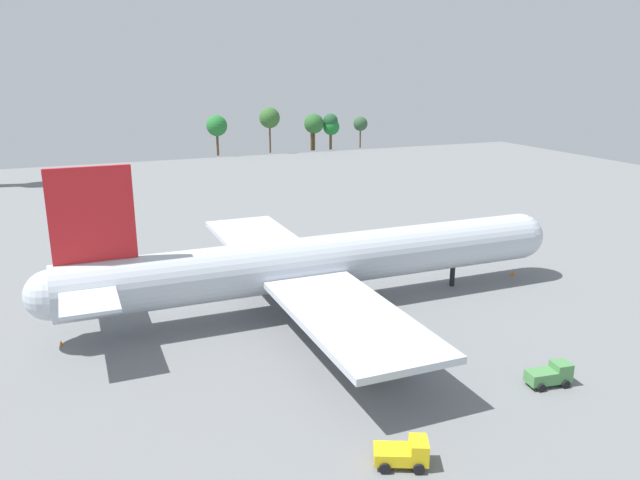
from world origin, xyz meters
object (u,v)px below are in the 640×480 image
object	(u,v)px
safety_cone_nose	(513,273)
cargo_airplane	(318,262)
baggage_tug	(550,375)
catering_truck	(404,453)
safety_cone_tail	(61,343)

from	to	relation	value
safety_cone_nose	cargo_airplane	bearing A→B (deg)	-179.41
cargo_airplane	baggage_tug	distance (m)	30.60
catering_truck	safety_cone_tail	size ratio (longest dim) A/B	7.54
baggage_tug	safety_cone_nose	xyz separation A→B (m)	(18.06, 27.55, -0.70)
catering_truck	safety_cone_tail	distance (m)	40.95
catering_truck	safety_cone_tail	xyz separation A→B (m)	(-24.35, 32.91, -0.76)
safety_cone_nose	catering_truck	bearing A→B (deg)	-138.51
baggage_tug	safety_cone_nose	world-z (taller)	baggage_tug
catering_truck	baggage_tug	distance (m)	20.04
safety_cone_nose	safety_cone_tail	xyz separation A→B (m)	(-61.69, -0.11, -0.09)
baggage_tug	safety_cone_tail	distance (m)	51.55
cargo_airplane	catering_truck	xyz separation A→B (m)	(-6.20, -32.70, -4.90)
cargo_airplane	safety_cone_nose	size ratio (longest dim) A/B	87.43
baggage_tug	safety_cone_nose	distance (m)	32.95
catering_truck	cargo_airplane	bearing A→B (deg)	79.26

